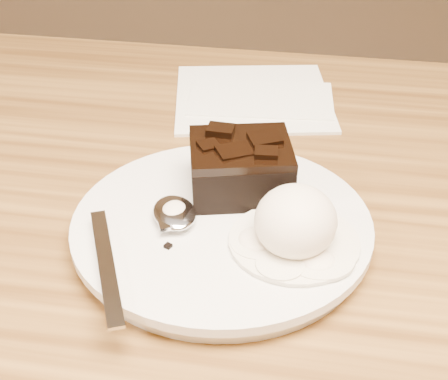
% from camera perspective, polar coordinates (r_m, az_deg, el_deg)
% --- Properties ---
extents(plate, '(0.23, 0.23, 0.02)m').
position_cam_1_polar(plate, '(0.51, -0.19, -3.44)').
color(plate, silver).
rests_on(plate, dining_table).
extents(brownie, '(0.09, 0.09, 0.04)m').
position_cam_1_polar(brownie, '(0.53, 1.45, 1.69)').
color(brownie, black).
rests_on(brownie, plate).
extents(ice_cream_scoop, '(0.06, 0.06, 0.05)m').
position_cam_1_polar(ice_cream_scoop, '(0.47, 6.25, -2.70)').
color(ice_cream_scoop, white).
rests_on(ice_cream_scoop, plate).
extents(melt_puddle, '(0.10, 0.10, 0.00)m').
position_cam_1_polar(melt_puddle, '(0.49, 6.11, -4.56)').
color(melt_puddle, silver).
rests_on(melt_puddle, plate).
extents(spoon, '(0.11, 0.18, 0.01)m').
position_cam_1_polar(spoon, '(0.51, -4.33, -2.13)').
color(spoon, silver).
rests_on(spoon, plate).
extents(napkin, '(0.20, 0.20, 0.01)m').
position_cam_1_polar(napkin, '(0.73, 2.52, 8.15)').
color(napkin, white).
rests_on(napkin, dining_table).
extents(crumb_a, '(0.01, 0.01, 0.00)m').
position_cam_1_polar(crumb_a, '(0.50, 4.97, -2.84)').
color(crumb_a, black).
rests_on(crumb_a, plate).
extents(crumb_b, '(0.01, 0.01, 0.00)m').
position_cam_1_polar(crumb_b, '(0.48, -4.88, -4.88)').
color(crumb_b, black).
rests_on(crumb_b, plate).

